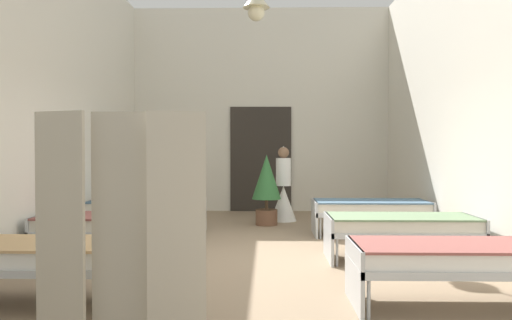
{
  "coord_description": "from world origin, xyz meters",
  "views": [
    {
      "loc": [
        0.15,
        -6.45,
        1.43
      ],
      "look_at": [
        0.0,
        0.14,
        1.29
      ],
      "focal_mm": 35.19,
      "sensor_mm": 36.0,
      "label": 1
    }
  ],
  "objects": [
    {
      "name": "bed_left_row_1",
      "position": [
        -1.87,
        0.0,
        0.44
      ],
      "size": [
        1.9,
        0.84,
        0.57
      ],
      "color": "#B7BCC1",
      "rests_on": "ground"
    },
    {
      "name": "bed_left_row_0",
      "position": [
        -1.87,
        -1.9,
        0.44
      ],
      "size": [
        1.9,
        0.84,
        0.57
      ],
      "color": "#B7BCC1",
      "rests_on": "ground"
    },
    {
      "name": "potted_plant",
      "position": [
        0.14,
        2.96,
        0.78
      ],
      "size": [
        0.55,
        0.55,
        1.32
      ],
      "color": "brown",
      "rests_on": "ground"
    },
    {
      "name": "bed_right_row_1",
      "position": [
        1.87,
        0.0,
        0.44
      ],
      "size": [
        1.9,
        0.84,
        0.57
      ],
      "color": "#B7BCC1",
      "rests_on": "ground"
    },
    {
      "name": "bed_left_row_2",
      "position": [
        -1.87,
        1.9,
        0.44
      ],
      "size": [
        1.9,
        0.84,
        0.57
      ],
      "color": "#B7BCC1",
      "rests_on": "ground"
    },
    {
      "name": "bed_right_row_2",
      "position": [
        1.87,
        1.9,
        0.44
      ],
      "size": [
        1.9,
        0.84,
        0.57
      ],
      "color": "#B7BCC1",
      "rests_on": "ground"
    },
    {
      "name": "privacy_screen",
      "position": [
        -0.92,
        -2.89,
        0.85
      ],
      "size": [
        1.25,
        0.17,
        1.7
      ],
      "rotation": [
        0.0,
        0.0,
        -0.03
      ],
      "color": "#BCB29E",
      "rests_on": "ground"
    },
    {
      "name": "ground_plane",
      "position": [
        0.0,
        0.0,
        -0.05
      ],
      "size": [
        6.44,
        10.79,
        0.1
      ],
      "primitive_type": "cube",
      "color": "#8C755B"
    },
    {
      "name": "bed_right_row_0",
      "position": [
        1.87,
        -1.9,
        0.44
      ],
      "size": [
        1.9,
        0.84,
        0.57
      ],
      "color": "#B7BCC1",
      "rests_on": "ground"
    },
    {
      "name": "room_shell",
      "position": [
        0.0,
        1.24,
        2.34
      ],
      "size": [
        6.24,
        10.39,
        4.67
      ],
      "color": "silver",
      "rests_on": "ground"
    },
    {
      "name": "nurse_near_aisle",
      "position": [
        0.47,
        3.51,
        0.53
      ],
      "size": [
        0.52,
        0.52,
        1.49
      ],
      "rotation": [
        0.0,
        0.0,
        2.41
      ],
      "color": "white",
      "rests_on": "ground"
    }
  ]
}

